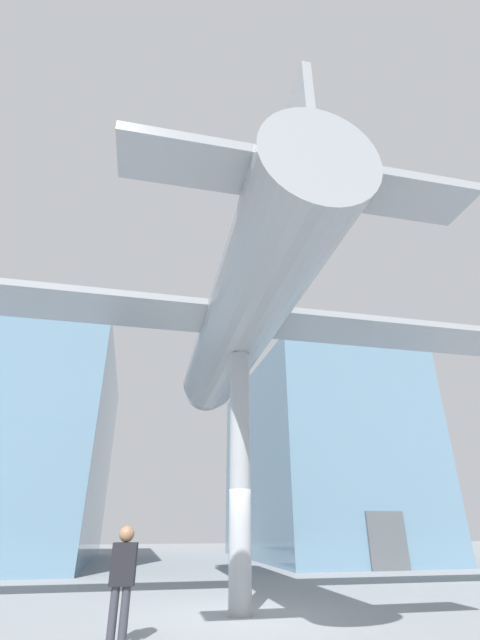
% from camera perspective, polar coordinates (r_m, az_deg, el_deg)
% --- Properties ---
extents(ground_plane, '(80.00, 80.00, 0.00)m').
position_cam_1_polar(ground_plane, '(11.00, -0.00, -34.73)').
color(ground_plane, gray).
extents(glass_pavilion_left, '(8.45, 14.47, 11.14)m').
position_cam_1_polar(glass_pavilion_left, '(26.89, -26.94, -15.48)').
color(glass_pavilion_left, '#60849E').
rests_on(glass_pavilion_left, ground_plane).
extents(glass_pavilion_right, '(8.45, 14.47, 11.14)m').
position_cam_1_polar(glass_pavilion_right, '(28.40, 10.09, -18.15)').
color(glass_pavilion_right, '#60849E').
rests_on(glass_pavilion_right, ground_plane).
extents(support_pylon_central, '(0.51, 0.51, 5.91)m').
position_cam_1_polar(support_pylon_central, '(10.93, -0.00, -19.25)').
color(support_pylon_central, '#999EA3').
rests_on(support_pylon_central, ground_plane).
extents(suspended_airplane, '(19.64, 13.63, 3.59)m').
position_cam_1_polar(suspended_airplane, '(12.24, -0.19, -0.34)').
color(suspended_airplane, '#93999E').
rests_on(suspended_airplane, support_pylon_central).
extents(visitor_person, '(0.43, 0.28, 1.72)m').
position_cam_1_polar(visitor_person, '(8.50, -15.37, -29.87)').
color(visitor_person, '#383842').
rests_on(visitor_person, ground_plane).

